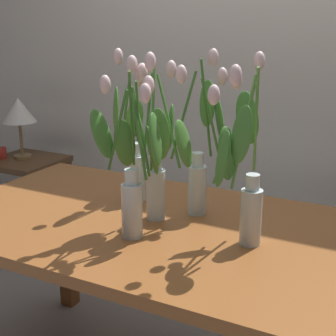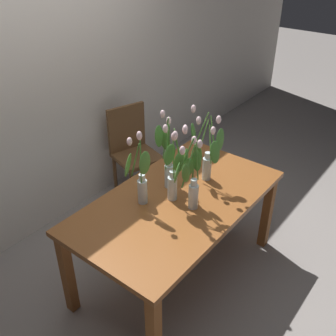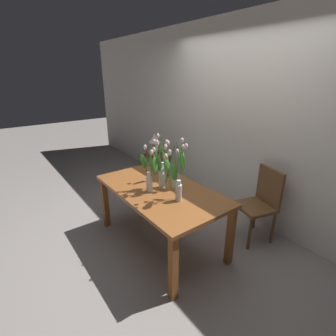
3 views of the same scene
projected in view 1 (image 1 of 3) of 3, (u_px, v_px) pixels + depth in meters
The scene contains 10 objects.
room_wall_rear at pixel (278, 34), 2.75m from camera, with size 9.00×0.10×2.70m, color silver.
dining_table at pixel (157, 246), 1.78m from camera, with size 1.60×0.90×0.74m.
tulip_vase_0 at pixel (243, 172), 1.53m from camera, with size 0.17×0.28×0.59m.
tulip_vase_1 at pixel (198, 154), 1.79m from camera, with size 0.21×0.23×0.59m.
tulip_vase_2 at pixel (132, 169), 1.60m from camera, with size 0.23×0.19×0.57m.
tulip_vase_3 at pixel (157, 163), 1.71m from camera, with size 0.20×0.17×0.59m.
tulip_vase_4 at pixel (134, 153), 1.94m from camera, with size 0.15×0.21×0.58m.
side_table at pixel (27, 176), 3.32m from camera, with size 0.44×0.44×0.55m.
table_lamp at pixel (19, 112), 3.23m from camera, with size 0.22×0.22×0.40m.
pillar_candle at pixel (2, 153), 3.29m from camera, with size 0.06×0.06×0.07m, color #B72D23.
Camera 1 is at (0.80, -1.43, 1.42)m, focal length 53.71 mm.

